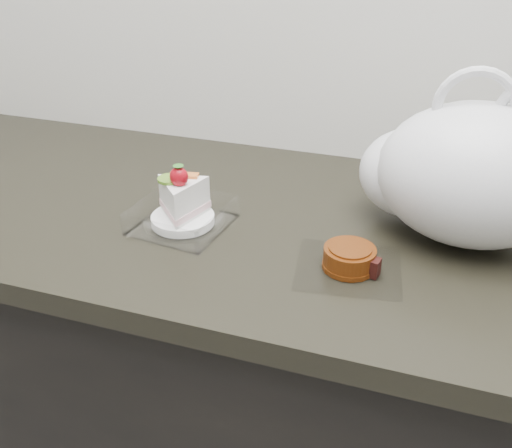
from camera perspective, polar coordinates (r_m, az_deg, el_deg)
counter at (r=1.27m, az=5.68°, el=-17.91°), size 2.04×0.64×0.90m
cake_tray at (r=0.98m, az=-7.40°, el=1.49°), size 0.16×0.16×0.12m
mooncake_wrap at (r=0.87m, az=9.38°, el=-3.58°), size 0.18×0.17×0.04m
plastic_bag at (r=0.96m, az=20.01°, el=4.75°), size 0.37×0.28×0.28m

